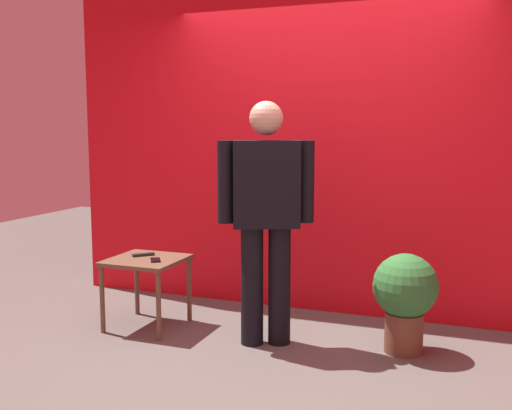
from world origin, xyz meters
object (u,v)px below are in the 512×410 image
(standing_person, at_px, (266,211))
(tv_remote, at_px, (143,255))
(cell_phone, at_px, (155,260))
(potted_plant, at_px, (405,294))
(side_table, at_px, (146,268))

(standing_person, height_order, tv_remote, standing_person)
(cell_phone, relative_size, potted_plant, 0.21)
(standing_person, xyz_separation_m, side_table, (-0.98, 0.01, -0.50))
(cell_phone, bearing_deg, side_table, 124.04)
(tv_remote, bearing_deg, standing_person, 39.94)
(tv_remote, bearing_deg, potted_plant, 47.05)
(cell_phone, distance_m, tv_remote, 0.21)
(side_table, bearing_deg, potted_plant, 4.70)
(standing_person, distance_m, side_table, 1.10)
(standing_person, bearing_deg, side_table, 179.15)
(standing_person, relative_size, tv_remote, 10.07)
(standing_person, relative_size, cell_phone, 11.89)
(side_table, distance_m, cell_phone, 0.14)
(standing_person, xyz_separation_m, cell_phone, (-0.87, -0.03, -0.42))
(side_table, distance_m, tv_remote, 0.13)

